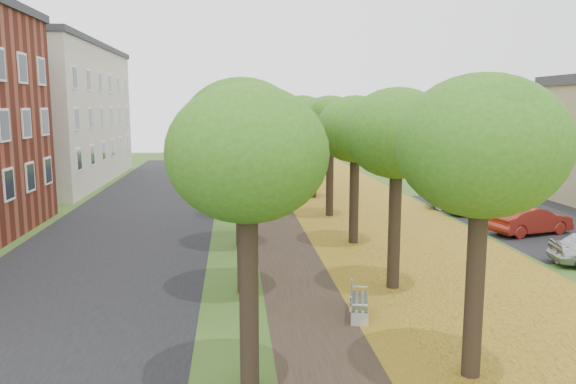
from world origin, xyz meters
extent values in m
plane|color=#2D4C19|center=(0.00, 0.00, 0.00)|extent=(120.00, 120.00, 0.00)
cube|color=black|center=(-7.50, 15.00, 0.00)|extent=(8.00, 70.00, 0.01)
cube|color=black|center=(0.00, 15.00, 0.00)|extent=(3.20, 70.00, 0.01)
cube|color=#B29120|center=(5.00, 15.00, 0.01)|extent=(7.50, 70.00, 0.01)
cube|color=black|center=(13.50, 16.00, 0.00)|extent=(9.00, 16.00, 0.01)
cylinder|color=black|center=(-2.20, 0.00, 1.93)|extent=(0.40, 0.40, 3.87)
ellipsoid|color=#2E5D13|center=(-2.20, 0.00, 5.01)|extent=(3.51, 3.51, 2.98)
cylinder|color=black|center=(-2.20, 6.00, 1.93)|extent=(0.40, 0.40, 3.87)
ellipsoid|color=#2E5D13|center=(-2.20, 6.00, 5.01)|extent=(3.51, 3.51, 2.98)
cylinder|color=black|center=(-2.20, 12.00, 1.93)|extent=(0.40, 0.40, 3.87)
ellipsoid|color=#2E5D13|center=(-2.20, 12.00, 5.01)|extent=(3.51, 3.51, 2.98)
cylinder|color=black|center=(-2.20, 18.00, 1.93)|extent=(0.40, 0.40, 3.87)
ellipsoid|color=#2E5D13|center=(-2.20, 18.00, 5.01)|extent=(3.51, 3.51, 2.98)
cylinder|color=black|center=(-2.20, 24.00, 1.93)|extent=(0.40, 0.40, 3.87)
ellipsoid|color=#2E5D13|center=(-2.20, 24.00, 5.01)|extent=(3.51, 3.51, 2.98)
cylinder|color=black|center=(-2.20, 30.00, 1.93)|extent=(0.40, 0.40, 3.87)
ellipsoid|color=#2E5D13|center=(-2.20, 30.00, 5.01)|extent=(3.51, 3.51, 2.98)
cylinder|color=black|center=(2.60, 0.00, 1.93)|extent=(0.40, 0.40, 3.87)
ellipsoid|color=#2E5D13|center=(2.60, 0.00, 5.01)|extent=(3.51, 3.51, 2.98)
cylinder|color=black|center=(2.60, 6.00, 1.93)|extent=(0.40, 0.40, 3.87)
ellipsoid|color=#2E5D13|center=(2.60, 6.00, 5.01)|extent=(3.51, 3.51, 2.98)
cylinder|color=black|center=(2.60, 12.00, 1.93)|extent=(0.40, 0.40, 3.87)
ellipsoid|color=#2E5D13|center=(2.60, 12.00, 5.01)|extent=(3.51, 3.51, 2.98)
cylinder|color=black|center=(2.60, 18.00, 1.93)|extent=(0.40, 0.40, 3.87)
ellipsoid|color=#2E5D13|center=(2.60, 18.00, 5.01)|extent=(3.51, 3.51, 2.98)
cylinder|color=black|center=(2.60, 24.00, 1.93)|extent=(0.40, 0.40, 3.87)
ellipsoid|color=#2E5D13|center=(2.60, 24.00, 5.01)|extent=(3.51, 3.51, 2.98)
cylinder|color=black|center=(2.60, 30.00, 1.93)|extent=(0.40, 0.40, 3.87)
ellipsoid|color=#2E5D13|center=(2.60, 30.00, 5.01)|extent=(3.51, 3.51, 2.98)
cube|color=beige|center=(-17.00, 33.00, 5.00)|extent=(10.00, 20.00, 10.00)
cube|color=#2D2D33|center=(-17.00, 33.00, 10.20)|extent=(10.30, 20.30, 0.40)
cube|color=#263028|center=(0.98, 3.68, 0.42)|extent=(0.80, 1.73, 0.04)
cube|color=#263028|center=(0.74, 3.73, 0.67)|extent=(0.41, 1.64, 0.24)
cube|color=silver|center=(0.81, 2.93, 0.21)|extent=(0.47, 0.16, 0.42)
cube|color=silver|center=(1.15, 4.42, 0.21)|extent=(0.47, 0.16, 0.42)
cube|color=silver|center=(0.81, 2.93, 0.59)|extent=(0.42, 0.15, 0.04)
cube|color=silver|center=(1.15, 4.42, 0.59)|extent=(0.42, 0.15, 0.04)
imported|color=maroon|center=(11.00, 12.83, 0.64)|extent=(4.13, 2.40, 1.29)
imported|color=#37373D|center=(11.12, 17.31, 0.62)|extent=(4.32, 1.92, 1.23)
imported|color=silver|center=(11.00, 19.10, 0.68)|extent=(5.40, 3.90, 1.37)
camera|label=1|loc=(-2.49, -11.03, 5.82)|focal=35.00mm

